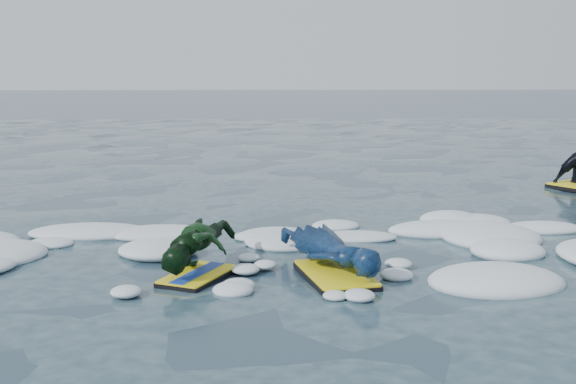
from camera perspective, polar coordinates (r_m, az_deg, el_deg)
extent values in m
plane|color=#1A273F|center=(6.84, 3.00, -6.44)|extent=(120.00, 120.00, 0.00)
cube|color=black|center=(6.62, 3.78, -6.66)|extent=(0.75, 1.10, 0.05)
cube|color=yellow|center=(6.61, 3.79, -6.38)|extent=(0.73, 1.08, 0.02)
imported|color=navy|center=(6.81, 3.58, -4.59)|extent=(1.10, 1.61, 0.36)
cube|color=black|center=(6.67, -7.15, -6.65)|extent=(0.74, 0.92, 0.04)
cube|color=yellow|center=(6.66, -7.16, -6.43)|extent=(0.72, 0.89, 0.01)
cube|color=#1840B8|center=(6.66, -7.16, -6.35)|extent=(0.46, 0.75, 0.00)
imported|color=#103B12|center=(6.80, -7.05, -4.38)|extent=(0.89, 1.32, 0.46)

